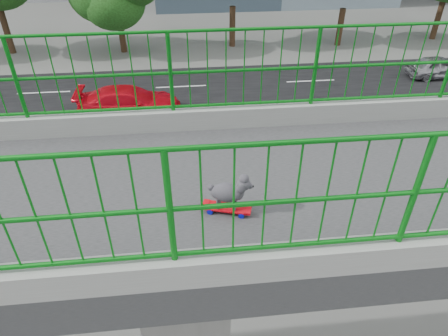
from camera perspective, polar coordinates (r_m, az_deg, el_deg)
name	(u,v)px	position (r m, az deg, el deg)	size (l,w,h in m)	color
road	(183,137)	(19.50, -5.77, 4.34)	(18.00, 90.00, 0.02)	black
footbridge	(184,285)	(6.04, -5.64, -16.14)	(3.00, 24.00, 7.00)	#2D2D2F
railing	(174,172)	(4.66, -7.03, -0.54)	(3.00, 24.00, 1.42)	gray
skateboard	(227,208)	(4.37, 0.38, -5.68)	(0.30, 0.55, 0.07)	red
poodle	(229,191)	(4.22, 0.74, -3.30)	(0.28, 0.47, 0.41)	#272529
car_0	(442,208)	(16.02, 28.49, -5.05)	(1.66, 4.12, 1.40)	white
car_1	(90,177)	(16.38, -18.48, -1.22)	(1.49, 4.28, 1.41)	black
car_2	(397,120)	(21.22, 23.32, 6.24)	(2.25, 4.87, 1.35)	#98979C
car_3	(129,102)	(21.64, -13.25, 9.07)	(2.14, 5.26, 1.53)	red
car_4	(439,67)	(29.16, 28.16, 12.48)	(1.57, 3.89, 1.33)	#98979C
car_6	(414,156)	(18.42, 25.25, 1.51)	(2.47, 5.36, 1.49)	black
car_7	(134,133)	(18.78, -12.62, 4.80)	(2.00, 4.91, 1.43)	black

